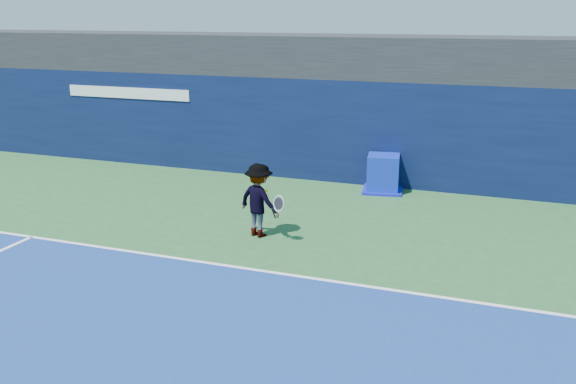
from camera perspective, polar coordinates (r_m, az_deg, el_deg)
name	(u,v)px	position (r m, az deg, el deg)	size (l,w,h in m)	color
ground	(152,336)	(10.47, -12.00, -12.42)	(80.00, 80.00, 0.00)	#28592C
baseline	(234,267)	(12.83, -4.85, -6.63)	(24.00, 0.10, 0.01)	white
stadium_band	(350,56)	(19.92, 5.57, 11.98)	(36.00, 3.00, 1.20)	black
back_wall_assembly	(340,130)	(19.22, 4.62, 5.55)	(36.00, 1.03, 3.00)	#091334
equipment_cart	(383,175)	(18.16, 8.45, 1.52)	(1.25, 1.25, 1.04)	#0B21A5
tennis_player	(259,200)	(14.29, -2.60, -0.73)	(1.35, 0.95, 1.67)	silver
tennis_ball	(267,191)	(14.36, -1.89, 0.12)	(0.07, 0.07, 0.07)	#B7DB18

